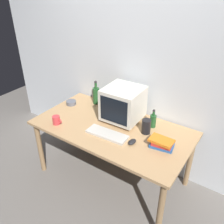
{
  "coord_description": "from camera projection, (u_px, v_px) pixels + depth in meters",
  "views": [
    {
      "loc": [
        1.18,
        -1.73,
        2.1
      ],
      "look_at": [
        0.0,
        0.0,
        0.88
      ],
      "focal_mm": 38.82,
      "sensor_mm": 36.0,
      "label": 1
    }
  ],
  "objects": [
    {
      "name": "ground_plane",
      "position": [
        112.0,
        176.0,
        2.87
      ],
      "size": [
        6.0,
        6.0,
        0.0
      ],
      "primitive_type": "plane",
      "color": "slate"
    },
    {
      "name": "back_wall",
      "position": [
        138.0,
        63.0,
        2.59
      ],
      "size": [
        4.0,
        0.08,
        2.5
      ],
      "primitive_type": "cube",
      "color": "silver",
      "rests_on": "ground"
    },
    {
      "name": "desk",
      "position": [
        112.0,
        133.0,
        2.55
      ],
      "size": [
        1.63,
        0.86,
        0.7
      ],
      "color": "tan",
      "rests_on": "ground"
    },
    {
      "name": "crt_monitor",
      "position": [
        123.0,
        104.0,
        2.55
      ],
      "size": [
        0.39,
        0.4,
        0.37
      ],
      "color": "beige",
      "rests_on": "desk"
    },
    {
      "name": "keyboard",
      "position": [
        107.0,
        134.0,
        2.38
      ],
      "size": [
        0.43,
        0.17,
        0.02
      ],
      "primitive_type": "cube",
      "rotation": [
        0.0,
        0.0,
        0.05
      ],
      "color": "beige",
      "rests_on": "desk"
    },
    {
      "name": "computer_mouse",
      "position": [
        132.0,
        142.0,
        2.27
      ],
      "size": [
        0.07,
        0.1,
        0.04
      ],
      "primitive_type": "ellipsoid",
      "rotation": [
        0.0,
        0.0,
        -0.06
      ],
      "color": "black",
      "rests_on": "desk"
    },
    {
      "name": "bottle_tall",
      "position": [
        96.0,
        95.0,
        2.91
      ],
      "size": [
        0.08,
        0.08,
        0.3
      ],
      "color": "#1E4C23",
      "rests_on": "desk"
    },
    {
      "name": "bottle_short",
      "position": [
        153.0,
        120.0,
        2.48
      ],
      "size": [
        0.07,
        0.07,
        0.2
      ],
      "color": "#1E4C23",
      "rests_on": "desk"
    },
    {
      "name": "book_stack",
      "position": [
        162.0,
        143.0,
        2.21
      ],
      "size": [
        0.23,
        0.17,
        0.09
      ],
      "color": "#28569E",
      "rests_on": "desk"
    },
    {
      "name": "mug",
      "position": [
        56.0,
        120.0,
        2.55
      ],
      "size": [
        0.12,
        0.08,
        0.09
      ],
      "color": "#CC383D",
      "rests_on": "desk"
    },
    {
      "name": "cd_spindle",
      "position": [
        71.0,
        103.0,
        2.93
      ],
      "size": [
        0.12,
        0.12,
        0.04
      ],
      "primitive_type": "cylinder",
      "color": "#595B66",
      "rests_on": "desk"
    },
    {
      "name": "metal_canister",
      "position": [
        146.0,
        126.0,
        2.39
      ],
      "size": [
        0.09,
        0.09,
        0.15
      ],
      "primitive_type": "cylinder",
      "color": "black",
      "rests_on": "desk"
    }
  ]
}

